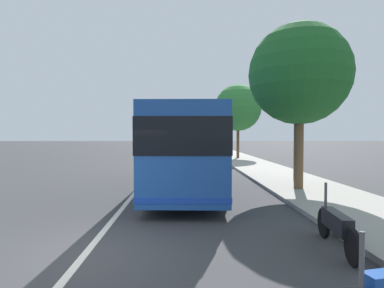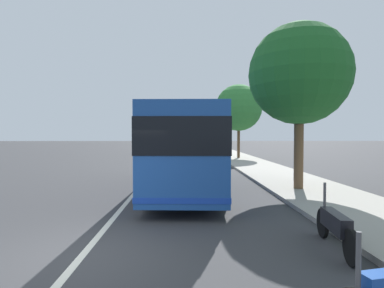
{
  "view_description": "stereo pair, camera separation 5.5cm",
  "coord_description": "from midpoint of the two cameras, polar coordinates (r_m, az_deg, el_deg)",
  "views": [
    {
      "loc": [
        -6.29,
        -1.93,
        2.37
      ],
      "look_at": [
        8.43,
        -2.36,
        1.93
      ],
      "focal_mm": 30.27,
      "sensor_mm": 36.0,
      "label": 1
    },
    {
      "loc": [
        -6.29,
        -1.98,
        2.37
      ],
      "look_at": [
        8.43,
        -2.36,
        1.93
      ],
      "focal_mm": 30.27,
      "sensor_mm": 36.0,
      "label": 2
    }
  ],
  "objects": [
    {
      "name": "roadside_tree_far_block",
      "position": [
        31.09,
        8.28,
        6.33
      ],
      "size": [
        4.39,
        4.39,
        7.08
      ],
      "color": "brown",
      "rests_on": "ground"
    },
    {
      "name": "car_far_distant",
      "position": [
        48.75,
        -6.87,
        -0.28
      ],
      "size": [
        4.03,
        1.86,
        1.47
      ],
      "rotation": [
        0.0,
        0.0,
        3.16
      ],
      "color": "gold",
      "rests_on": "ground"
    },
    {
      "name": "lane_divider_line",
      "position": [
        16.58,
        -8.28,
        -6.5
      ],
      "size": [
        110.0,
        0.16,
        0.01
      ],
      "primitive_type": "cube",
      "color": "silver",
      "rests_on": "ground"
    },
    {
      "name": "motorcycle_angled",
      "position": [
        7.44,
        24.11,
        -13.07
      ],
      "size": [
        2.28,
        0.37,
        1.28
      ],
      "rotation": [
        0.0,
        0.0,
        -0.11
      ],
      "color": "black",
      "rests_on": "ground"
    },
    {
      "name": "sidewalk_curb",
      "position": [
        17.29,
        16.54,
        -5.99
      ],
      "size": [
        110.0,
        3.6,
        0.14
      ],
      "primitive_type": "cube",
      "color": "#9E998E",
      "rests_on": "ground"
    },
    {
      "name": "car_side_street",
      "position": [
        49.48,
        -1.42,
        -0.26
      ],
      "size": [
        4.79,
        2.03,
        1.37
      ],
      "rotation": [
        0.0,
        0.0,
        0.07
      ],
      "color": "red",
      "rests_on": "ground"
    },
    {
      "name": "car_behind_bus",
      "position": [
        38.87,
        -7.17,
        -0.74
      ],
      "size": [
        4.11,
        1.93,
        1.5
      ],
      "rotation": [
        0.0,
        0.0,
        3.15
      ],
      "color": "#2D7238",
      "rests_on": "ground"
    },
    {
      "name": "utility_pole",
      "position": [
        16.53,
        18.04,
        4.86
      ],
      "size": [
        0.23,
        0.23,
        6.6
      ],
      "primitive_type": "cylinder",
      "color": "slate",
      "rests_on": "ground"
    },
    {
      "name": "coach_bus",
      "position": [
        13.93,
        -0.51,
        -0.25
      ],
      "size": [
        10.97,
        3.15,
        3.3
      ],
      "rotation": [
        0.0,
        0.0,
        -0.05
      ],
      "color": "#1E4C9E",
      "rests_on": "ground"
    },
    {
      "name": "roadside_tree_mid_block",
      "position": [
        14.21,
        18.52,
        11.56
      ],
      "size": [
        4.14,
        4.14,
        6.91
      ],
      "color": "brown",
      "rests_on": "ground"
    },
    {
      "name": "ground_plane",
      "position": [
        7.0,
        -18.54,
        -18.13
      ],
      "size": [
        220.0,
        220.0,
        0.0
      ],
      "primitive_type": "plane",
      "color": "#38383A"
    },
    {
      "name": "car_oncoming",
      "position": [
        28.47,
        -0.51,
        -1.58
      ],
      "size": [
        4.33,
        1.97,
        1.56
      ],
      "rotation": [
        0.0,
        0.0,
        -0.06
      ],
      "color": "navy",
      "rests_on": "ground"
    }
  ]
}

